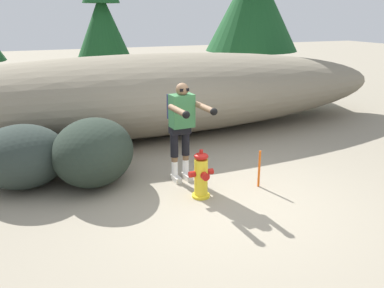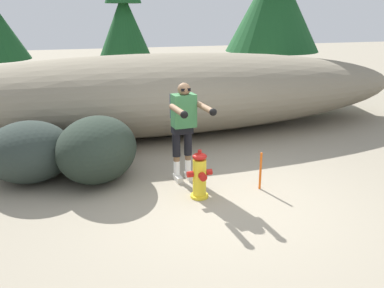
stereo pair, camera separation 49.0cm
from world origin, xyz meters
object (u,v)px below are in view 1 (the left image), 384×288
Objects in this scene: boulder_large at (22,156)px; survey_stake at (259,169)px; fire_hydrant at (201,176)px; utility_worker at (182,120)px; boulder_outlier at (74,151)px; boulder_mid at (93,152)px.

boulder_large is 3.74m from survey_stake.
fire_hydrant is 0.46× the size of utility_worker.
boulder_outlier is (-1.54, 1.52, -0.80)m from utility_worker.
boulder_outlier is (-1.58, 2.21, -0.11)m from fire_hydrant.
utility_worker is 1.13× the size of boulder_large.
utility_worker reaches higher than survey_stake.
survey_stake is at bearing -25.41° from boulder_mid.
boulder_outlier is at bearing 125.61° from fire_hydrant.
boulder_large is at bearing -111.59° from utility_worker.
boulder_large is at bearing -139.56° from boulder_outlier.
boulder_outlier is at bearing 139.62° from survey_stake.
fire_hydrant is 1.25× the size of survey_stake.
fire_hydrant is 2.85m from boulder_large.
boulder_mid is 1.13m from boulder_outlier.
boulder_large reaches higher than boulder_outlier.
fire_hydrant is at bearing -54.39° from boulder_outlier.
fire_hydrant is 2.72m from boulder_outlier.
boulder_large reaches higher than survey_stake.
boulder_large is at bearing 156.78° from survey_stake.
fire_hydrant is at bearing -39.59° from boulder_mid.
survey_stake reaches higher than boulder_outlier.
fire_hydrant is 0.48× the size of boulder_mid.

